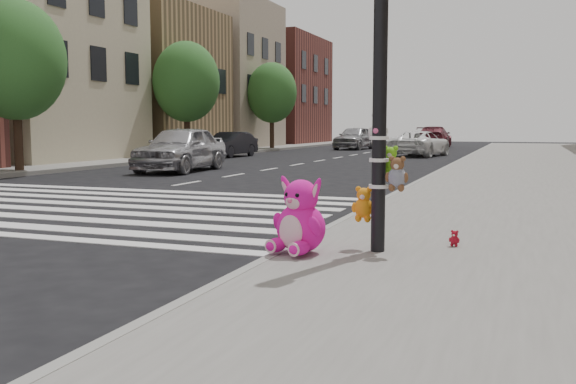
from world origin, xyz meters
The scene contains 20 objects.
ground centered at (0.00, 0.00, 0.00)m, with size 120.00×120.00×0.00m, color black.
sidewalk_near centered at (5.00, 10.00, 0.07)m, with size 7.00×80.00×0.14m, color slate.
sidewalk_far centered at (-13.50, 20.00, 0.07)m, with size 6.00×80.00×0.14m, color slate.
curb_edge centered at (1.55, 10.00, 0.07)m, with size 0.12×80.00×0.15m, color gray.
crosswalk centered at (-4.50, 5.20, 0.01)m, with size 11.00×6.00×0.01m, color silver, non-canonical shape.
bld_far_b centered at (-15.50, 17.00, 5.50)m, with size 6.00×8.00×11.00m, color beige.
bld_far_c centered at (-15.50, 26.00, 4.00)m, with size 6.00×8.00×8.00m, color #9D7F54.
bld_far_d centered at (-15.50, 35.00, 5.00)m, with size 6.00×8.00×10.00m, color tan.
bld_far_e centered at (-15.50, 46.00, 4.50)m, with size 6.00×10.00×9.00m, color brown.
signal_pole centered at (2.61, 1.82, 1.76)m, with size 0.70×0.49×4.00m.
tree_far_a centered at (-11.20, 11.00, 3.65)m, with size 3.20×3.20×5.44m.
tree_far_b centered at (-11.20, 22.00, 3.65)m, with size 3.20×3.20×5.44m.
tree_far_c centered at (-11.20, 33.00, 3.65)m, with size 3.20×3.20×5.44m.
pink_bunny centered at (1.79, 1.38, 0.50)m, with size 0.70×0.77×0.89m.
red_teddy centered at (3.40, 2.40, 0.24)m, with size 0.13×0.09×0.20m, color #A61022, non-canonical shape.
car_silver_far centered at (-7.02, 14.09, 0.79)m, with size 1.87×4.64×1.58m, color #B4B3B8.
car_dark_far centered at (-9.80, 23.83, 0.63)m, with size 1.33×3.82×1.26m, color black.
car_white_near centered at (-0.98, 28.00, 0.65)m, with size 2.15×4.66×1.30m, color white.
car_maroon_near centered at (-2.05, 41.36, 0.75)m, with size 2.11×5.20×1.51m, color maroon.
car_silver_deep centered at (-6.50, 36.02, 0.77)m, with size 1.81×4.50×1.53m, color #A5A5A9.
Camera 1 is at (4.17, -5.38, 1.58)m, focal length 40.00 mm.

